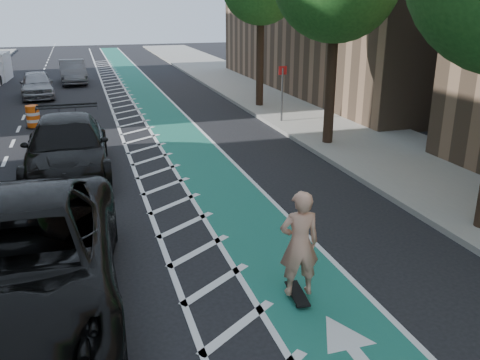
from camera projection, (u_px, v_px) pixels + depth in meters
name	position (u px, v px, depth m)	size (l,w,h in m)	color
ground	(134.00, 297.00, 9.05)	(120.00, 120.00, 0.00)	black
bike_lane	(186.00, 144.00, 18.90)	(2.00, 90.00, 0.01)	#1B614F
buffer_strip	(146.00, 147.00, 18.48)	(1.40, 90.00, 0.01)	silver
sidewalk_right	(343.00, 130.00, 20.71)	(5.00, 90.00, 0.15)	gray
curb_right	(287.00, 134.00, 20.02)	(0.12, 90.00, 0.16)	gray
sign_post	(282.00, 93.00, 21.56)	(0.35, 0.08, 2.47)	#4C4C4C
skateboard	(297.00, 294.00, 8.99)	(0.34, 0.87, 0.11)	black
skateboarder	(299.00, 244.00, 8.66)	(0.70, 0.46, 1.92)	tan
suv_near	(18.00, 263.00, 8.25)	(3.21, 6.95, 1.93)	black
suv_far	(67.00, 148.00, 15.21)	(2.41, 5.93, 1.72)	black
car_silver	(37.00, 84.00, 28.08)	(1.70, 4.22, 1.44)	#9B9AA0
car_grey	(73.00, 72.00, 33.05)	(1.57, 4.51, 1.49)	#5D5D62
barrel_b	(50.00, 132.00, 18.67)	(0.72, 0.72, 0.99)	#F25B0C
barrel_c	(33.00, 117.00, 21.24)	(0.69, 0.69, 0.94)	#FB5A0D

